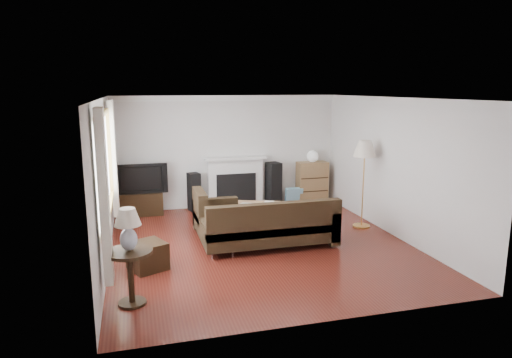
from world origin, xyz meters
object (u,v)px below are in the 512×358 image
object	(u,v)px
bookshelf	(312,182)
coffee_table	(260,215)
tv_stand	(139,204)
side_table	(131,277)
sectional_sofa	(269,224)
floor_lamp	(363,184)

from	to	relation	value
bookshelf	coffee_table	distance (m)	2.25
tv_stand	side_table	world-z (taller)	side_table
sectional_sofa	side_table	world-z (taller)	sectional_sofa
tv_stand	floor_lamp	world-z (taller)	floor_lamp
bookshelf	sectional_sofa	world-z (taller)	bookshelf
sectional_sofa	side_table	xyz separation A→B (m)	(-2.26, -1.58, -0.04)
bookshelf	tv_stand	bearing A→B (deg)	-179.56
bookshelf	coffee_table	size ratio (longest dim) A/B	0.86
coffee_table	floor_lamp	world-z (taller)	floor_lamp
sectional_sofa	side_table	bearing A→B (deg)	-145.11
coffee_table	floor_lamp	distance (m)	2.08
bookshelf	side_table	xyz separation A→B (m)	(-4.11, -4.23, -0.13)
sectional_sofa	floor_lamp	size ratio (longest dim) A/B	1.45
bookshelf	floor_lamp	bearing A→B (deg)	-83.87
bookshelf	floor_lamp	world-z (taller)	floor_lamp
tv_stand	floor_lamp	size ratio (longest dim) A/B	0.58
bookshelf	coffee_table	xyz separation A→B (m)	(-1.68, -1.47, -0.26)
coffee_table	floor_lamp	bearing A→B (deg)	4.16
tv_stand	side_table	size ratio (longest dim) A/B	1.38
tv_stand	sectional_sofa	xyz separation A→B (m)	(2.10, -2.63, 0.15)
coffee_table	floor_lamp	xyz separation A→B (m)	(1.90, -0.58, 0.63)
tv_stand	bookshelf	distance (m)	3.95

